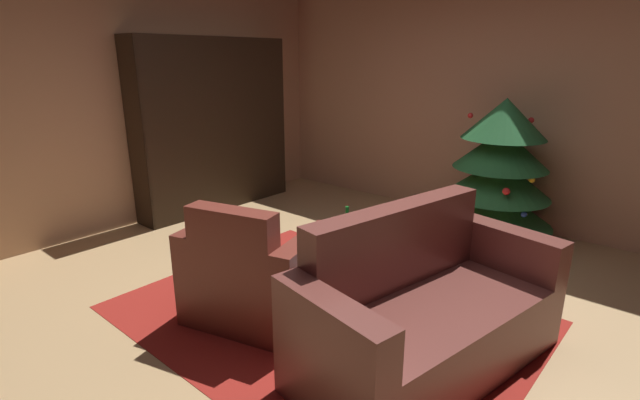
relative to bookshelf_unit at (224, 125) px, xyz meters
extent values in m
plane|color=tan|center=(2.66, -1.05, -1.02)|extent=(6.93, 6.93, 0.00)
cube|color=tan|center=(2.66, 1.62, 0.32)|extent=(5.89, 0.06, 2.69)
cube|color=tan|center=(-0.26, -1.05, 0.32)|extent=(0.06, 5.41, 2.69)
cube|color=maroon|center=(2.68, -1.24, -1.02)|extent=(2.83, 2.17, 0.01)
cube|color=black|center=(0.14, -0.13, 0.00)|extent=(0.03, 2.03, 2.04)
cube|color=black|center=(-0.03, 0.88, 0.00)|extent=(0.36, 0.02, 2.04)
cube|color=black|center=(-0.03, -1.13, 0.00)|extent=(0.36, 0.03, 2.04)
cube|color=black|center=(-0.03, -0.13, -1.01)|extent=(0.33, 1.98, 0.03)
cube|color=black|center=(-0.03, -0.13, -0.67)|extent=(0.33, 1.98, 0.03)
cube|color=black|center=(-0.03, -0.13, -0.34)|extent=(0.33, 1.98, 0.02)
cube|color=black|center=(-0.03, -0.13, 0.00)|extent=(0.33, 1.98, 0.02)
cube|color=black|center=(-0.03, -0.13, 0.34)|extent=(0.33, 1.98, 0.02)
cube|color=black|center=(-0.03, -0.13, 0.67)|extent=(0.33, 1.98, 0.02)
cube|color=black|center=(-0.03, -0.13, 1.01)|extent=(0.33, 1.98, 0.03)
cube|color=black|center=(-0.16, -0.13, -0.05)|extent=(0.05, 0.86, 0.54)
cube|color=black|center=(-0.14, -0.13, -0.05)|extent=(0.03, 0.89, 0.57)
cube|color=#A597A2|center=(-0.07, 0.80, -0.88)|extent=(0.25, 0.03, 0.23)
cube|color=#552725|center=(-0.07, 0.76, -0.86)|extent=(0.26, 0.03, 0.26)
cube|color=teal|center=(-0.09, 0.72, -0.90)|extent=(0.22, 0.03, 0.18)
cube|color=gold|center=(-0.07, 0.68, -0.88)|extent=(0.24, 0.03, 0.23)
cube|color=brown|center=(-0.10, 0.64, -0.87)|extent=(0.19, 0.03, 0.25)
cube|color=#1D529B|center=(-0.10, 0.59, -0.89)|extent=(0.19, 0.03, 0.20)
cube|color=#143C9B|center=(-0.07, 0.55, -0.88)|extent=(0.26, 0.04, 0.23)
cube|color=#433F1D|center=(-0.08, 0.51, -0.87)|extent=(0.23, 0.03, 0.24)
cube|color=#1C5488|center=(-0.11, 0.81, -0.53)|extent=(0.18, 0.04, 0.25)
cube|color=#413C1D|center=(-0.10, 0.76, -0.55)|extent=(0.19, 0.04, 0.22)
cube|color=gold|center=(-0.09, 0.72, -0.56)|extent=(0.21, 0.04, 0.20)
cube|color=#17768F|center=(-0.11, 0.68, -0.53)|extent=(0.18, 0.03, 0.26)
cube|color=#264A88|center=(-0.07, 0.65, -0.55)|extent=(0.24, 0.03, 0.22)
cube|color=#B52F21|center=(-0.07, 0.61, -0.54)|extent=(0.26, 0.04, 0.24)
cube|color=orange|center=(-0.09, 0.80, 0.46)|extent=(0.21, 0.05, 0.23)
cube|color=red|center=(-0.07, 0.75, 0.44)|extent=(0.25, 0.04, 0.18)
cube|color=#357E3E|center=(-0.11, 0.70, 0.45)|extent=(0.17, 0.04, 0.20)
cube|color=gold|center=(-0.07, 0.65, 0.49)|extent=(0.25, 0.05, 0.28)
cube|color=#0C6699|center=(-0.06, 0.61, 0.44)|extent=(0.27, 0.03, 0.19)
cube|color=#2E7B4C|center=(-0.09, 0.57, 0.44)|extent=(0.21, 0.04, 0.19)
cube|color=red|center=(-0.12, 0.52, 0.48)|extent=(0.16, 0.05, 0.27)
cube|color=#B9AF95|center=(-0.07, 0.47, 0.47)|extent=(0.24, 0.03, 0.25)
cube|color=orange|center=(-0.11, 0.43, 0.45)|extent=(0.17, 0.04, 0.20)
cube|color=#B0202E|center=(-0.10, 0.83, 0.77)|extent=(0.19, 0.04, 0.18)
cube|color=gold|center=(-0.08, 0.79, 0.81)|extent=(0.24, 0.03, 0.26)
cube|color=#874D9D|center=(-0.11, 0.74, 0.82)|extent=(0.16, 0.04, 0.28)
cube|color=#B53628|center=(-0.07, 0.68, 0.79)|extent=(0.26, 0.05, 0.22)
cube|color=#8B548C|center=(-0.07, 0.63, 0.82)|extent=(0.24, 0.04, 0.28)
cube|color=#155383|center=(-0.11, 0.58, 0.81)|extent=(0.16, 0.04, 0.26)
cube|color=orange|center=(-0.11, 0.54, 0.82)|extent=(0.17, 0.04, 0.27)
cube|color=brown|center=(2.33, -1.56, -0.82)|extent=(0.79, 0.85, 0.40)
cube|color=brown|center=(2.40, -1.82, -0.37)|extent=(0.64, 0.32, 0.50)
cube|color=brown|center=(2.70, -1.45, -0.68)|extent=(0.34, 0.72, 0.68)
cube|color=brown|center=(1.96, -1.66, -0.68)|extent=(0.34, 0.72, 0.68)
ellipsoid|color=#997662|center=(2.27, -1.50, -0.53)|extent=(0.32, 0.25, 0.18)
sphere|color=#997662|center=(2.24, -1.38, -0.47)|extent=(0.13, 0.13, 0.13)
cube|color=brown|center=(3.54, -1.27, -0.80)|extent=(1.02, 1.50, 0.43)
cube|color=brown|center=(3.24, -1.21, -0.33)|extent=(0.42, 1.39, 0.52)
cube|color=brown|center=(3.39, -2.03, -0.66)|extent=(0.80, 0.31, 0.72)
cube|color=brown|center=(3.68, -0.51, -0.66)|extent=(0.80, 0.31, 0.72)
cylinder|color=black|center=(2.95, -1.09, -0.80)|extent=(0.04, 0.04, 0.43)
cylinder|color=black|center=(2.66, -0.95, -0.80)|extent=(0.04, 0.04, 0.43)
cylinder|color=black|center=(2.67, -1.28, -0.80)|extent=(0.04, 0.04, 0.43)
cylinder|color=silver|center=(2.76, -1.11, -0.58)|extent=(0.69, 0.69, 0.02)
cube|color=#3D8755|center=(2.75, -1.12, -0.56)|extent=(0.20, 0.16, 0.02)
cube|color=gold|center=(2.74, -1.12, -0.54)|extent=(0.15, 0.17, 0.02)
cube|color=tan|center=(2.75, -1.13, -0.51)|extent=(0.23, 0.18, 0.03)
cylinder|color=#12631F|center=(2.65, -0.95, -0.45)|extent=(0.07, 0.07, 0.23)
cylinder|color=#12631F|center=(2.65, -0.95, -0.30)|extent=(0.03, 0.03, 0.08)
cylinder|color=brown|center=(3.03, 1.04, -0.93)|extent=(0.08, 0.08, 0.17)
cone|color=#286A35|center=(3.03, 1.04, -0.65)|extent=(1.13, 1.13, 0.39)
cone|color=#286A35|center=(3.03, 1.04, -0.36)|extent=(1.02, 1.02, 0.39)
cone|color=#286A35|center=(3.03, 1.04, -0.06)|extent=(0.91, 0.91, 0.39)
cone|color=#286A35|center=(3.03, 1.04, 0.23)|extent=(0.80, 0.80, 0.39)
sphere|color=red|center=(2.72, 0.93, 0.24)|extent=(0.05, 0.05, 0.05)
sphere|color=blue|center=(2.92, 1.44, -0.29)|extent=(0.06, 0.06, 0.06)
sphere|color=blue|center=(3.40, 0.76, -0.59)|extent=(0.06, 0.06, 0.06)
sphere|color=yellow|center=(2.94, 1.44, -0.47)|extent=(0.07, 0.07, 0.07)
sphere|color=yellow|center=(3.40, 0.85, -0.28)|extent=(0.06, 0.06, 0.06)
sphere|color=red|center=(3.24, 0.68, -0.39)|extent=(0.07, 0.07, 0.07)
sphere|color=red|center=(3.18, 1.32, 0.20)|extent=(0.06, 0.06, 0.06)
camera|label=1|loc=(4.64, -3.55, 0.80)|focal=26.19mm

